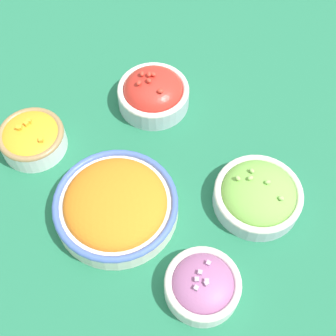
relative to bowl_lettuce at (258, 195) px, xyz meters
name	(u,v)px	position (x,y,z in m)	size (l,w,h in m)	color
ground_plane	(168,177)	(0.14, 0.09, -0.03)	(3.00, 3.00, 0.00)	#23704C
bowl_lettuce	(258,195)	(0.00, 0.00, 0.00)	(0.15, 0.15, 0.07)	#B2C1CC
bowl_cherry_tomatoes	(153,93)	(0.29, 0.00, 0.01)	(0.14, 0.14, 0.08)	#B2C1CC
bowl_carrots	(116,205)	(0.14, 0.20, 0.00)	(0.21, 0.21, 0.06)	silver
bowl_red_onion	(203,285)	(-0.06, 0.18, 0.00)	(0.12, 0.12, 0.06)	white
bowl_squash	(32,137)	(0.35, 0.24, 0.00)	(0.12, 0.12, 0.06)	white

